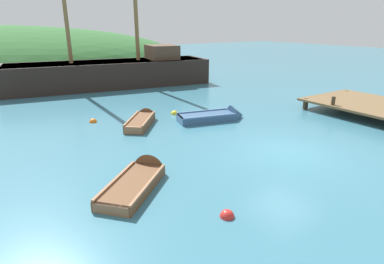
{
  "coord_description": "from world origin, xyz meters",
  "views": [
    {
      "loc": [
        -9.35,
        -7.44,
        4.68
      ],
      "look_at": [
        -2.01,
        3.55,
        0.18
      ],
      "focal_mm": 29.83,
      "sensor_mm": 36.0,
      "label": 1
    }
  ],
  "objects_px": {
    "rowboat_center": "(217,117)",
    "buoy_orange": "(93,122)",
    "sailing_ship": "(113,77)",
    "rowboat_outer_right": "(140,179)",
    "buoy_yellow": "(174,114)",
    "buoy_red": "(227,217)",
    "rowboat_portside": "(143,121)"
  },
  "relations": [
    {
      "from": "rowboat_outer_right",
      "to": "sailing_ship",
      "type": "bearing_deg",
      "value": 30.63
    },
    {
      "from": "rowboat_outer_right",
      "to": "rowboat_portside",
      "type": "xyz_separation_m",
      "value": [
        2.75,
        5.63,
        0.04
      ]
    },
    {
      "from": "sailing_ship",
      "to": "buoy_yellow",
      "type": "bearing_deg",
      "value": 98.88
    },
    {
      "from": "rowboat_center",
      "to": "rowboat_outer_right",
      "type": "xyz_separation_m",
      "value": [
        -6.18,
        -4.07,
        -0.03
      ]
    },
    {
      "from": "rowboat_center",
      "to": "buoy_yellow",
      "type": "distance_m",
      "value": 2.47
    },
    {
      "from": "sailing_ship",
      "to": "rowboat_center",
      "type": "height_order",
      "value": "sailing_ship"
    },
    {
      "from": "buoy_orange",
      "to": "buoy_red",
      "type": "bearing_deg",
      "value": -88.39
    },
    {
      "from": "rowboat_outer_right",
      "to": "buoy_red",
      "type": "height_order",
      "value": "rowboat_outer_right"
    },
    {
      "from": "rowboat_outer_right",
      "to": "buoy_orange",
      "type": "relative_size",
      "value": 8.49
    },
    {
      "from": "rowboat_center",
      "to": "rowboat_outer_right",
      "type": "bearing_deg",
      "value": -132.3
    },
    {
      "from": "rowboat_portside",
      "to": "buoy_yellow",
      "type": "distance_m",
      "value": 2.24
    },
    {
      "from": "rowboat_outer_right",
      "to": "rowboat_portside",
      "type": "distance_m",
      "value": 6.26
    },
    {
      "from": "buoy_orange",
      "to": "buoy_yellow",
      "type": "height_order",
      "value": "buoy_yellow"
    },
    {
      "from": "rowboat_center",
      "to": "rowboat_portside",
      "type": "relative_size",
      "value": 1.2
    },
    {
      "from": "rowboat_center",
      "to": "buoy_orange",
      "type": "bearing_deg",
      "value": 164.7
    },
    {
      "from": "rowboat_outer_right",
      "to": "buoy_yellow",
      "type": "relative_size",
      "value": 8.12
    },
    {
      "from": "sailing_ship",
      "to": "rowboat_portside",
      "type": "distance_m",
      "value": 10.55
    },
    {
      "from": "rowboat_center",
      "to": "buoy_red",
      "type": "height_order",
      "value": "rowboat_center"
    },
    {
      "from": "buoy_orange",
      "to": "buoy_red",
      "type": "height_order",
      "value": "buoy_red"
    },
    {
      "from": "buoy_yellow",
      "to": "buoy_red",
      "type": "relative_size",
      "value": 1.03
    },
    {
      "from": "buoy_yellow",
      "to": "rowboat_portside",
      "type": "bearing_deg",
      "value": -165.37
    },
    {
      "from": "rowboat_center",
      "to": "buoy_orange",
      "type": "height_order",
      "value": "rowboat_center"
    },
    {
      "from": "rowboat_center",
      "to": "rowboat_outer_right",
      "type": "distance_m",
      "value": 7.4
    },
    {
      "from": "rowboat_portside",
      "to": "rowboat_center",
      "type": "bearing_deg",
      "value": -75.08
    },
    {
      "from": "rowboat_portside",
      "to": "buoy_orange",
      "type": "relative_size",
      "value": 8.18
    },
    {
      "from": "sailing_ship",
      "to": "buoy_orange",
      "type": "height_order",
      "value": "sailing_ship"
    },
    {
      "from": "rowboat_center",
      "to": "rowboat_portside",
      "type": "xyz_separation_m",
      "value": [
        -3.43,
        1.55,
        0.0
      ]
    },
    {
      "from": "rowboat_outer_right",
      "to": "buoy_red",
      "type": "distance_m",
      "value": 3.15
    },
    {
      "from": "buoy_orange",
      "to": "sailing_ship",
      "type": "bearing_deg",
      "value": 63.67
    },
    {
      "from": "rowboat_center",
      "to": "buoy_orange",
      "type": "distance_m",
      "value": 6.25
    },
    {
      "from": "sailing_ship",
      "to": "rowboat_outer_right",
      "type": "xyz_separation_m",
      "value": [
        -5.07,
        -15.91,
        -0.66
      ]
    },
    {
      "from": "rowboat_portside",
      "to": "sailing_ship",
      "type": "bearing_deg",
      "value": 26.56
    }
  ]
}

